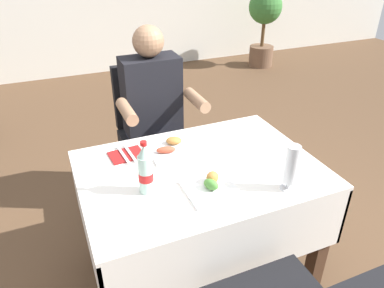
{
  "coord_description": "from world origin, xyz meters",
  "views": [
    {
      "loc": [
        -0.55,
        -1.28,
        1.7
      ],
      "look_at": [
        0.06,
        0.16,
        0.81
      ],
      "focal_mm": 34.02,
      "sensor_mm": 36.0,
      "label": 1
    }
  ],
  "objects_px": {
    "potted_plant_corner": "(264,20)",
    "cola_bottle_primary": "(145,171)",
    "plate_far_diner": "(172,148)",
    "main_dining_table": "(200,196)",
    "chair_far_diner_seat": "(152,129)",
    "seated_diner_far": "(155,115)",
    "plate_near_camera": "(211,186)",
    "beer_glass_left": "(291,167)",
    "napkin_cutlery_set": "(127,155)"
  },
  "relations": [
    {
      "from": "main_dining_table",
      "to": "chair_far_diner_seat",
      "type": "relative_size",
      "value": 1.18
    },
    {
      "from": "cola_bottle_primary",
      "to": "potted_plant_corner",
      "type": "distance_m",
      "value": 4.3
    },
    {
      "from": "plate_near_camera",
      "to": "cola_bottle_primary",
      "type": "relative_size",
      "value": 0.89
    },
    {
      "from": "plate_near_camera",
      "to": "napkin_cutlery_set",
      "type": "height_order",
      "value": "plate_near_camera"
    },
    {
      "from": "plate_far_diner",
      "to": "chair_far_diner_seat",
      "type": "bearing_deg",
      "value": 83.28
    },
    {
      "from": "plate_near_camera",
      "to": "chair_far_diner_seat",
      "type": "bearing_deg",
      "value": 88.48
    },
    {
      "from": "seated_diner_far",
      "to": "plate_far_diner",
      "type": "height_order",
      "value": "seated_diner_far"
    },
    {
      "from": "plate_far_diner",
      "to": "napkin_cutlery_set",
      "type": "relative_size",
      "value": 1.25
    },
    {
      "from": "plate_near_camera",
      "to": "potted_plant_corner",
      "type": "distance_m",
      "value": 4.21
    },
    {
      "from": "cola_bottle_primary",
      "to": "chair_far_diner_seat",
      "type": "bearing_deg",
      "value": 71.76
    },
    {
      "from": "chair_far_diner_seat",
      "to": "seated_diner_far",
      "type": "relative_size",
      "value": 0.77
    },
    {
      "from": "main_dining_table",
      "to": "plate_near_camera",
      "type": "height_order",
      "value": "plate_near_camera"
    },
    {
      "from": "seated_diner_far",
      "to": "cola_bottle_primary",
      "type": "bearing_deg",
      "value": -110.18
    },
    {
      "from": "chair_far_diner_seat",
      "to": "potted_plant_corner",
      "type": "relative_size",
      "value": 0.9
    },
    {
      "from": "main_dining_table",
      "to": "plate_near_camera",
      "type": "xyz_separation_m",
      "value": [
        -0.03,
        -0.18,
        0.19
      ]
    },
    {
      "from": "plate_near_camera",
      "to": "seated_diner_far",
      "type": "bearing_deg",
      "value": 88.72
    },
    {
      "from": "cola_bottle_primary",
      "to": "potted_plant_corner",
      "type": "bearing_deg",
      "value": 50.46
    },
    {
      "from": "napkin_cutlery_set",
      "to": "potted_plant_corner",
      "type": "relative_size",
      "value": 0.18
    },
    {
      "from": "plate_far_diner",
      "to": "cola_bottle_primary",
      "type": "height_order",
      "value": "cola_bottle_primary"
    },
    {
      "from": "plate_far_diner",
      "to": "cola_bottle_primary",
      "type": "distance_m",
      "value": 0.38
    },
    {
      "from": "potted_plant_corner",
      "to": "cola_bottle_primary",
      "type": "bearing_deg",
      "value": -129.54
    },
    {
      "from": "plate_near_camera",
      "to": "plate_far_diner",
      "type": "relative_size",
      "value": 0.92
    },
    {
      "from": "plate_far_diner",
      "to": "beer_glass_left",
      "type": "distance_m",
      "value": 0.64
    },
    {
      "from": "plate_far_diner",
      "to": "napkin_cutlery_set",
      "type": "distance_m",
      "value": 0.23
    },
    {
      "from": "plate_near_camera",
      "to": "plate_far_diner",
      "type": "xyz_separation_m",
      "value": [
        -0.04,
        0.39,
        -0.0
      ]
    },
    {
      "from": "main_dining_table",
      "to": "seated_diner_far",
      "type": "xyz_separation_m",
      "value": [
        -0.01,
        0.69,
        0.16
      ]
    },
    {
      "from": "cola_bottle_primary",
      "to": "main_dining_table",
      "type": "bearing_deg",
      "value": 15.66
    },
    {
      "from": "plate_near_camera",
      "to": "potted_plant_corner",
      "type": "bearing_deg",
      "value": 54.07
    },
    {
      "from": "napkin_cutlery_set",
      "to": "potted_plant_corner",
      "type": "height_order",
      "value": "potted_plant_corner"
    },
    {
      "from": "seated_diner_far",
      "to": "cola_bottle_primary",
      "type": "xyz_separation_m",
      "value": [
        -0.28,
        -0.78,
        0.12
      ]
    },
    {
      "from": "beer_glass_left",
      "to": "cola_bottle_primary",
      "type": "relative_size",
      "value": 0.87
    },
    {
      "from": "beer_glass_left",
      "to": "cola_bottle_primary",
      "type": "bearing_deg",
      "value": 159.02
    },
    {
      "from": "plate_far_diner",
      "to": "cola_bottle_primary",
      "type": "relative_size",
      "value": 0.96
    },
    {
      "from": "potted_plant_corner",
      "to": "seated_diner_far",
      "type": "bearing_deg",
      "value": -133.99
    },
    {
      "from": "napkin_cutlery_set",
      "to": "potted_plant_corner",
      "type": "distance_m",
      "value": 4.06
    },
    {
      "from": "chair_far_diner_seat",
      "to": "napkin_cutlery_set",
      "type": "bearing_deg",
      "value": -118.57
    },
    {
      "from": "napkin_cutlery_set",
      "to": "cola_bottle_primary",
      "type": "bearing_deg",
      "value": -88.4
    },
    {
      "from": "chair_far_diner_seat",
      "to": "beer_glass_left",
      "type": "xyz_separation_m",
      "value": [
        0.29,
        -1.11,
        0.29
      ]
    },
    {
      "from": "chair_far_diner_seat",
      "to": "napkin_cutlery_set",
      "type": "relative_size",
      "value": 5.01
    },
    {
      "from": "chair_far_diner_seat",
      "to": "plate_near_camera",
      "type": "distance_m",
      "value": 1.0
    },
    {
      "from": "plate_far_diner",
      "to": "napkin_cutlery_set",
      "type": "bearing_deg",
      "value": 169.88
    },
    {
      "from": "seated_diner_far",
      "to": "beer_glass_left",
      "type": "distance_m",
      "value": 1.05
    },
    {
      "from": "seated_diner_far",
      "to": "potted_plant_corner",
      "type": "relative_size",
      "value": 1.17
    },
    {
      "from": "plate_far_diner",
      "to": "potted_plant_corner",
      "type": "distance_m",
      "value": 3.94
    },
    {
      "from": "plate_near_camera",
      "to": "napkin_cutlery_set",
      "type": "xyz_separation_m",
      "value": [
        -0.27,
        0.43,
        -0.01
      ]
    },
    {
      "from": "cola_bottle_primary",
      "to": "plate_far_diner",
      "type": "bearing_deg",
      "value": 52.71
    },
    {
      "from": "main_dining_table",
      "to": "beer_glass_left",
      "type": "xyz_separation_m",
      "value": [
        0.29,
        -0.31,
        0.28
      ]
    },
    {
      "from": "main_dining_table",
      "to": "cola_bottle_primary",
      "type": "height_order",
      "value": "cola_bottle_primary"
    },
    {
      "from": "main_dining_table",
      "to": "plate_far_diner",
      "type": "height_order",
      "value": "plate_far_diner"
    },
    {
      "from": "plate_far_diner",
      "to": "main_dining_table",
      "type": "bearing_deg",
      "value": -71.51
    }
  ]
}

